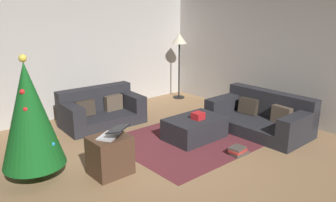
% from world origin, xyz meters
% --- Properties ---
extents(ground_plane, '(6.40, 6.40, 0.00)m').
position_xyz_m(ground_plane, '(0.00, 0.00, 0.00)').
color(ground_plane, '#93704C').
extents(rear_partition, '(6.40, 0.12, 2.60)m').
position_xyz_m(rear_partition, '(0.00, 3.14, 1.30)').
color(rear_partition, '#BCB7B2').
rests_on(rear_partition, ground_plane).
extents(corner_partition, '(0.12, 6.40, 2.60)m').
position_xyz_m(corner_partition, '(3.14, 0.00, 1.30)').
color(corner_partition, '#B5B0AB').
rests_on(corner_partition, ground_plane).
extents(couch_left, '(1.55, 0.92, 0.69)m').
position_xyz_m(couch_left, '(0.21, 2.24, 0.27)').
color(couch_left, '#26262B').
rests_on(couch_left, ground_plane).
extents(couch_right, '(0.99, 1.76, 0.69)m').
position_xyz_m(couch_right, '(2.26, -0.02, 0.26)').
color(couch_right, '#26262B').
rests_on(couch_right, ground_plane).
extents(ottoman, '(1.00, 0.67, 0.37)m').
position_xyz_m(ottoman, '(1.05, 0.51, 0.18)').
color(ottoman, '#26262B').
rests_on(ottoman, ground_plane).
extents(gift_box, '(0.19, 0.18, 0.12)m').
position_xyz_m(gift_box, '(1.05, 0.44, 0.43)').
color(gift_box, red).
rests_on(gift_box, ottoman).
extents(tv_remote, '(0.11, 0.17, 0.02)m').
position_xyz_m(tv_remote, '(1.20, 0.58, 0.38)').
color(tv_remote, black).
rests_on(tv_remote, ottoman).
extents(christmas_tree, '(0.81, 0.81, 1.66)m').
position_xyz_m(christmas_tree, '(-1.53, 0.93, 0.88)').
color(christmas_tree, brown).
rests_on(christmas_tree, ground_plane).
extents(side_table, '(0.52, 0.44, 0.54)m').
position_xyz_m(side_table, '(-0.72, 0.37, 0.27)').
color(side_table, '#4C3323').
rests_on(side_table, ground_plane).
extents(laptop, '(0.46, 0.47, 0.16)m').
position_xyz_m(laptop, '(-0.69, 0.33, 0.59)').
color(laptop, silver).
rests_on(laptop, side_table).
extents(book_stack, '(0.30, 0.23, 0.12)m').
position_xyz_m(book_stack, '(1.09, -0.40, 0.06)').
color(book_stack, '#4C423D').
rests_on(book_stack, ground_plane).
extents(corner_lamp, '(0.36, 0.36, 1.58)m').
position_xyz_m(corner_lamp, '(2.63, 2.62, 1.34)').
color(corner_lamp, black).
rests_on(corner_lamp, ground_plane).
extents(area_rug, '(2.60, 2.00, 0.01)m').
position_xyz_m(area_rug, '(1.05, 0.51, 0.00)').
color(area_rug, maroon).
rests_on(area_rug, ground_plane).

